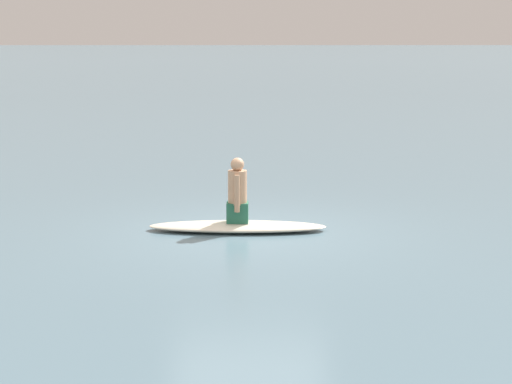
# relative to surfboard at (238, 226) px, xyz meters

# --- Properties ---
(ground_plane) EXTENTS (400.00, 400.00, 0.00)m
(ground_plane) POSITION_rel_surfboard_xyz_m (-0.19, 0.18, -0.07)
(ground_plane) COLOR slate
(surfboard) EXTENTS (2.89, 0.84, 0.14)m
(surfboard) POSITION_rel_surfboard_xyz_m (0.00, 0.00, 0.00)
(surfboard) COLOR silver
(surfboard) RESTS_ON ground
(person_paddler) EXTENTS (0.35, 0.46, 1.05)m
(person_paddler) POSITION_rel_surfboard_xyz_m (0.00, 0.00, 0.55)
(person_paddler) COLOR #26664C
(person_paddler) RESTS_ON surfboard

